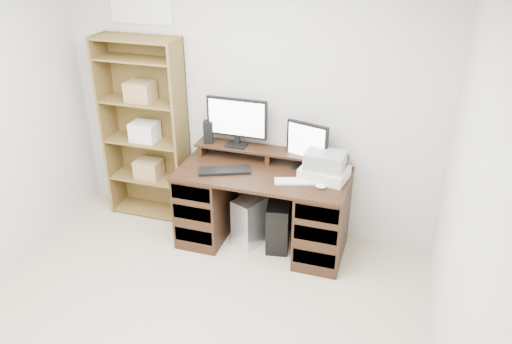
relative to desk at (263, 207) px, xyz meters
The scene contains 14 objects.
room 1.87m from the desk, 98.69° to the right, with size 3.54×4.04×2.54m.
desk is the anchor object (origin of this frame).
riser_shelf 0.50m from the desk, 90.00° to the left, with size 1.40×0.22×0.12m.
monitor_wide 0.82m from the desk, 145.42° to the left, with size 0.56×0.14×0.45m.
monitor_small 0.71m from the desk, 28.17° to the left, with size 0.38×0.19×0.42m.
speaker 0.85m from the desk, 161.70° to the left, with size 0.08×0.08×0.21m, color black.
keyboard_black 0.50m from the desk, 161.82° to the right, with size 0.45×0.15×0.03m, color black.
keyboard_white 0.50m from the desk, 17.34° to the right, with size 0.38×0.11×0.02m, color silver.
mouse 0.67m from the desk, 14.91° to the right, with size 0.10×0.06×0.04m, color white.
printer 0.67m from the desk, ahead, with size 0.39×0.29×0.10m, color beige.
basket 0.75m from the desk, ahead, with size 0.33×0.23×0.14m, color gray.
tower_silver 0.18m from the desk, 151.49° to the left, with size 0.21×0.47×0.47m, color silver.
tower_black 0.22m from the desk, 20.26° to the left, with size 0.27×0.49×0.46m.
bookshelf 1.37m from the desk, behind, with size 0.80×0.30×1.80m.
Camera 1 is at (1.36, -2.08, 2.74)m, focal length 35.00 mm.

